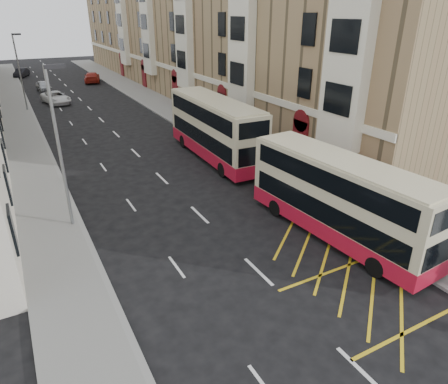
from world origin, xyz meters
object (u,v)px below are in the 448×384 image
street_lamp_near (59,141)px  double_decker_front (339,198)px  pedestrian_far (327,195)px  white_van (56,98)px  car_dark (21,73)px  car_red (92,77)px  street_lamp_far (19,68)px  car_silver (44,86)px  double_decker_rear (215,129)px

street_lamp_near → double_decker_front: street_lamp_near is taller
pedestrian_far → white_van: size_ratio=0.35×
white_van → car_dark: size_ratio=1.19×
double_decker_front → car_dark: 66.03m
double_decker_front → car_red: size_ratio=1.92×
street_lamp_far → car_silver: 13.11m
double_decker_front → car_silver: bearing=95.1°
street_lamp_far → double_decker_front: bearing=-73.1°
street_lamp_near → street_lamp_far: 30.00m
double_decker_front → double_decker_rear: bearing=85.4°
car_dark → car_red: (9.36, -11.53, 0.08)m
double_decker_front → car_silver: double_decker_front is taller
car_dark → car_red: car_red is taller
double_decker_rear → car_red: double_decker_rear is taller
street_lamp_near → car_red: size_ratio=1.47×
double_decker_front → double_decker_rear: size_ratio=0.92×
pedestrian_far → car_red: bearing=-58.4°
pedestrian_far → car_silver: pedestrian_far is taller
street_lamp_far → car_dark: bearing=87.6°
white_van → car_silver: (-0.39, 9.56, -0.02)m
double_decker_rear → car_dark: double_decker_rear is taller
double_decker_rear → car_silver: bearing=104.6°
car_red → pedestrian_far: bearing=105.4°
street_lamp_near → white_van: street_lamp_near is taller
car_silver → car_dark: (-1.84, 15.83, 0.01)m
street_lamp_near → double_decker_front: 13.68m
street_lamp_far → double_decker_rear: (11.35, -24.15, -2.33)m
street_lamp_near → car_silver: bearing=85.9°
double_decker_rear → car_silver: 37.27m
double_decker_front → car_silver: 50.11m
street_lamp_near → car_dark: 58.12m
car_dark → car_red: bearing=-30.9°
double_decker_front → white_van: bearing=96.8°
pedestrian_far → car_red: (-2.19, 51.52, -0.26)m
street_lamp_far → pedestrian_far: street_lamp_far is taller
white_van → car_silver: bearing=81.5°
street_lamp_far → pedestrian_far: bearing=-70.1°
street_lamp_far → car_silver: (2.99, 12.14, -3.94)m
pedestrian_far → car_silver: size_ratio=0.44×
street_lamp_near → double_decker_rear: bearing=27.3°
street_lamp_near → car_red: bearing=77.2°
white_van → street_lamp_far: bearing=-153.6°
double_decker_rear → pedestrian_far: bearing=-81.3°
double_decker_rear → double_decker_front: bearing=-88.5°
street_lamp_far → white_van: street_lamp_far is taller
car_dark → street_lamp_near: bearing=-71.0°
car_dark → car_red: 14.85m
street_lamp_near → double_decker_rear: size_ratio=0.70×
street_lamp_far → double_decker_front: 39.03m
pedestrian_far → white_van: pedestrian_far is taller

